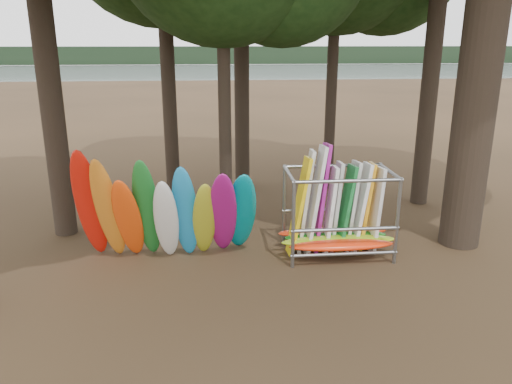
{
  "coord_description": "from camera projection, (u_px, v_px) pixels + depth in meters",
  "views": [
    {
      "loc": [
        -1.55,
        -11.41,
        5.35
      ],
      "look_at": [
        -0.36,
        1.5,
        1.4
      ],
      "focal_mm": 35.0,
      "sensor_mm": 36.0,
      "label": 1
    }
  ],
  "objects": [
    {
      "name": "lake",
      "position": [
        220.0,
        80.0,
        69.72
      ],
      "size": [
        160.0,
        160.0,
        0.0
      ],
      "primitive_type": "plane",
      "color": "gray",
      "rests_on": "ground"
    },
    {
      "name": "ground",
      "position": [
        276.0,
        262.0,
        12.57
      ],
      "size": [
        120.0,
        120.0,
        0.0
      ],
      "primitive_type": "plane",
      "color": "#47331E",
      "rests_on": "ground"
    },
    {
      "name": "storage_rack",
      "position": [
        338.0,
        215.0,
        12.82
      ],
      "size": [
        2.99,
        1.5,
        2.87
      ],
      "color": "slate",
      "rests_on": "ground"
    },
    {
      "name": "far_shore",
      "position": [
        215.0,
        55.0,
        116.76
      ],
      "size": [
        160.0,
        4.0,
        4.0
      ],
      "primitive_type": "cube",
      "color": "black",
      "rests_on": "ground"
    },
    {
      "name": "kayak_row",
      "position": [
        167.0,
        213.0,
        12.2
      ],
      "size": [
        4.44,
        2.1,
        3.17
      ],
      "color": "red",
      "rests_on": "ground"
    }
  ]
}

